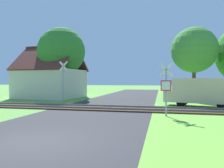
# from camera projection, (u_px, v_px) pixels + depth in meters

# --- Properties ---
(ground_plane) EXTENTS (160.00, 160.00, 0.00)m
(ground_plane) POSITION_uv_depth(u_px,v_px,m) (32.00, 143.00, 7.25)
(ground_plane) COLOR #5B933D
(road_asphalt) EXTENTS (7.27, 80.00, 0.01)m
(road_asphalt) POSITION_uv_depth(u_px,v_px,m) (60.00, 130.00, 9.20)
(road_asphalt) COLOR #2D2D30
(road_asphalt) RESTS_ON ground
(rail_track) EXTENTS (60.00, 2.60, 0.22)m
(rail_track) POSITION_uv_depth(u_px,v_px,m) (102.00, 108.00, 15.87)
(rail_track) COLOR #422D1E
(rail_track) RESTS_ON ground
(stop_sign_near) EXTENTS (0.87, 0.21, 3.14)m
(stop_sign_near) POSITION_uv_depth(u_px,v_px,m) (166.00, 86.00, 12.58)
(stop_sign_near) COLOR #9E9EA5
(stop_sign_near) RESTS_ON ground
(crossing_sign_far) EXTENTS (0.87, 0.20, 3.77)m
(crossing_sign_far) POSITION_uv_depth(u_px,v_px,m) (63.00, 79.00, 19.06)
(crossing_sign_far) COLOR #9E9EA5
(crossing_sign_far) RESTS_ON ground
(house) EXTENTS (7.66, 7.31, 6.26)m
(house) POSITION_uv_depth(u_px,v_px,m) (51.00, 82.00, 26.13)
(house) COLOR beige
(house) RESTS_ON ground
(tree_right) EXTENTS (5.10, 5.10, 8.03)m
(tree_right) POSITION_uv_depth(u_px,v_px,m) (194.00, 50.00, 24.43)
(tree_right) COLOR #513823
(tree_right) RESTS_ON ground
(tree_left) EXTENTS (5.56, 5.56, 8.27)m
(tree_left) POSITION_uv_depth(u_px,v_px,m) (61.00, 51.00, 25.63)
(tree_left) COLOR #513823
(tree_left) RESTS_ON ground
(mail_truck) EXTENTS (5.21, 3.05, 2.24)m
(mail_truck) POSITION_uv_depth(u_px,v_px,m) (199.00, 91.00, 17.22)
(mail_truck) COLOR beige
(mail_truck) RESTS_ON ground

